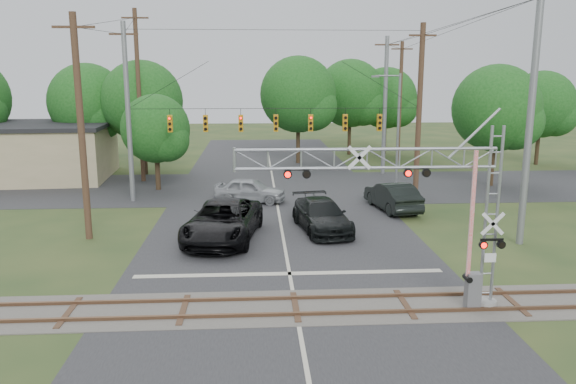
{
  "coord_description": "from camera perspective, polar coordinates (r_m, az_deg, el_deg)",
  "views": [
    {
      "loc": [
        -1.39,
        -16.83,
        8.24
      ],
      "look_at": [
        0.05,
        7.5,
        3.12
      ],
      "focal_mm": 35.0,
      "sensor_mm": 36.0,
      "label": 1
    }
  ],
  "objects": [
    {
      "name": "railroad_track",
      "position": [
        20.59,
        0.77,
        -11.62
      ],
      "size": [
        90.0,
        3.2,
        0.17
      ],
      "color": "#49453F",
      "rests_on": "ground"
    },
    {
      "name": "pickup_black",
      "position": [
        28.56,
        -6.62,
        -2.95
      ],
      "size": [
        4.28,
        7.43,
        1.95
      ],
      "primitive_type": "imported",
      "rotation": [
        0.0,
        0.0,
        -0.16
      ],
      "color": "black",
      "rests_on": "ground"
    },
    {
      "name": "utility_poles",
      "position": [
        39.66,
        2.25,
        8.68
      ],
      "size": [
        24.59,
        27.45,
        13.05
      ],
      "color": "#462E20",
      "rests_on": "ground"
    },
    {
      "name": "crossing_gantry",
      "position": [
        19.72,
        12.77,
        -0.76
      ],
      "size": [
        9.39,
        0.84,
        6.55
      ],
      "color": "gray",
      "rests_on": "ground"
    },
    {
      "name": "streetlight",
      "position": [
        43.1,
        10.93,
        6.89
      ],
      "size": [
        2.22,
        0.23,
        8.32
      ],
      "color": "gray",
      "rests_on": "ground"
    },
    {
      "name": "road_cross",
      "position": [
        41.67,
        -1.42,
        0.48
      ],
      "size": [
        90.0,
        12.0,
        0.02
      ],
      "primitive_type": "cube",
      "color": "#29292B",
      "rests_on": "ground"
    },
    {
      "name": "sedan_silver",
      "position": [
        36.88,
        -3.86,
        0.2
      ],
      "size": [
        4.98,
        2.98,
        1.59
      ],
      "primitive_type": "imported",
      "rotation": [
        0.0,
        0.0,
        1.32
      ],
      "color": "#95989C",
      "rests_on": "ground"
    },
    {
      "name": "ground",
      "position": [
        18.79,
        1.23,
        -14.14
      ],
      "size": [
        160.0,
        160.0,
        0.0
      ],
      "primitive_type": "plane",
      "color": "#253C1B",
      "rests_on": "ground"
    },
    {
      "name": "traffic_signal_span",
      "position": [
        36.99,
        0.13,
        7.81
      ],
      "size": [
        19.34,
        0.36,
        11.5
      ],
      "color": "gray",
      "rests_on": "ground"
    },
    {
      "name": "road_main",
      "position": [
        28.1,
        -0.41,
        -5.16
      ],
      "size": [
        14.0,
        90.0,
        0.02
      ],
      "primitive_type": "cube",
      "color": "#29292B",
      "rests_on": "ground"
    },
    {
      "name": "suv_dark",
      "position": [
        35.2,
        10.56,
        -0.42
      ],
      "size": [
        2.67,
        5.5,
        1.74
      ],
      "primitive_type": "imported",
      "rotation": [
        0.0,
        0.0,
        3.31
      ],
      "color": "black",
      "rests_on": "ground"
    },
    {
      "name": "car_dark",
      "position": [
        30.13,
        3.44,
        -2.39
      ],
      "size": [
        3.19,
        6.0,
        1.66
      ],
      "primitive_type": "imported",
      "rotation": [
        0.0,
        0.0,
        0.16
      ],
      "color": "black",
      "rests_on": "ground"
    },
    {
      "name": "treeline",
      "position": [
        50.19,
        -1.8,
        9.3
      ],
      "size": [
        56.23,
        24.48,
        9.94
      ],
      "color": "#342617",
      "rests_on": "ground"
    }
  ]
}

